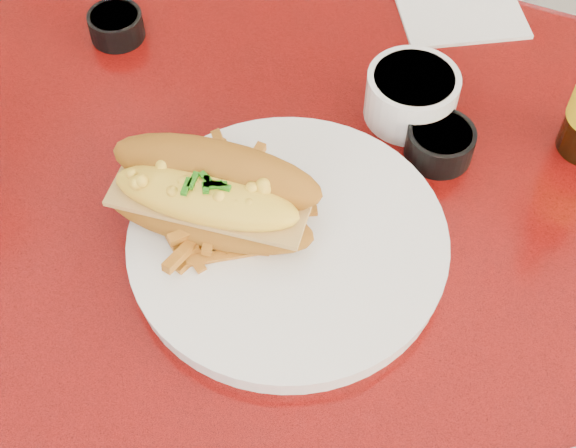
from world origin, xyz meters
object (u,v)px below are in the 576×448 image
at_px(diner_table, 306,310).
at_px(mac_hoagie, 211,194).
at_px(gravy_ramekin, 412,94).
at_px(booth_bench_far, 464,58).
at_px(dinner_plate, 288,243).
at_px(sauce_cup_left, 116,25).
at_px(fork, 343,196).
at_px(sauce_cup_right, 440,142).

height_order(diner_table, mac_hoagie, mac_hoagie).
xyz_separation_m(diner_table, gravy_ramekin, (0.04, 0.17, 0.19)).
xyz_separation_m(booth_bench_far, dinner_plate, (-0.01, -0.85, 0.49)).
bearing_deg(gravy_ramekin, dinner_plate, -102.79).
relative_size(dinner_plate, sauce_cup_left, 4.66).
distance_m(diner_table, fork, 0.18).
bearing_deg(sauce_cup_right, sauce_cup_left, 176.28).
bearing_deg(sauce_cup_right, fork, -121.68).
bearing_deg(dinner_plate, fork, 65.53).
distance_m(mac_hoagie, sauce_cup_right, 0.24).
height_order(booth_bench_far, dinner_plate, booth_bench_far).
distance_m(booth_bench_far, dinner_plate, 0.98).
height_order(booth_bench_far, gravy_ramekin, booth_bench_far).
bearing_deg(booth_bench_far, fork, -88.45).
relative_size(booth_bench_far, sauce_cup_left, 17.27).
relative_size(booth_bench_far, dinner_plate, 3.71).
height_order(fork, sauce_cup_left, sauce_cup_left).
relative_size(booth_bench_far, fork, 9.04).
relative_size(diner_table, sauce_cup_left, 17.71).
relative_size(diner_table, dinner_plate, 3.80).
height_order(gravy_ramekin, sauce_cup_right, gravy_ramekin).
distance_m(diner_table, mac_hoagie, 0.23).
bearing_deg(sauce_cup_right, gravy_ramekin, 136.84).
xyz_separation_m(booth_bench_far, sauce_cup_right, (0.08, -0.68, 0.50)).
distance_m(fork, sauce_cup_right, 0.12).
distance_m(dinner_plate, mac_hoagie, 0.08).
bearing_deg(sauce_cup_left, dinner_plate, -33.08).
relative_size(mac_hoagie, fork, 1.51).
bearing_deg(fork, sauce_cup_left, 59.23).
xyz_separation_m(gravy_ramekin, sauce_cup_right, (0.04, -0.04, -0.01)).
height_order(sauce_cup_left, sauce_cup_right, sauce_cup_right).
xyz_separation_m(fork, sauce_cup_left, (-0.31, 0.12, -0.00)).
bearing_deg(fork, dinner_plate, 146.40).
bearing_deg(sauce_cup_left, fork, -21.65).
distance_m(booth_bench_far, gravy_ramekin, 0.82).
bearing_deg(sauce_cup_left, sauce_cup_right, -3.72).
distance_m(gravy_ramekin, sauce_cup_right, 0.06).
distance_m(diner_table, dinner_plate, 0.18).
xyz_separation_m(booth_bench_far, sauce_cup_left, (-0.29, -0.66, 0.50)).
xyz_separation_m(mac_hoagie, sauce_cup_right, (0.16, 0.17, -0.04)).
height_order(mac_hoagie, gravy_ramekin, mac_hoagie).
relative_size(fork, sauce_cup_right, 1.76).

